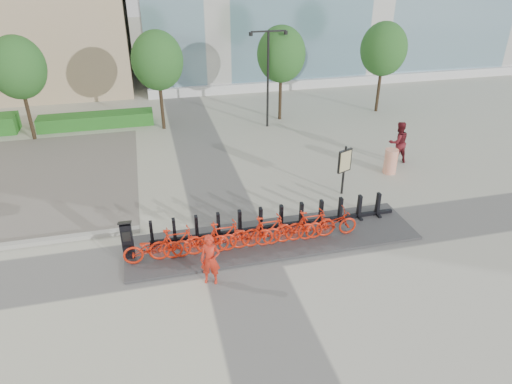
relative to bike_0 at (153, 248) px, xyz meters
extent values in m
plane|color=#A7A799|center=(2.60, 0.05, -0.55)|extent=(120.00, 120.00, 0.00)
cube|color=#2A7421|center=(-2.40, 13.25, -0.20)|extent=(6.00, 1.20, 0.70)
cylinder|color=#33261A|center=(-5.40, 12.05, 0.95)|extent=(0.18, 0.18, 3.00)
ellipsoid|color=#336929|center=(-5.40, 12.05, 3.05)|extent=(2.60, 2.60, 2.99)
cylinder|color=#33261A|center=(1.10, 12.05, 0.95)|extent=(0.18, 0.18, 3.00)
ellipsoid|color=#336929|center=(1.10, 12.05, 3.05)|extent=(2.60, 2.60, 2.99)
cylinder|color=#33261A|center=(7.60, 12.05, 0.95)|extent=(0.18, 0.18, 3.00)
ellipsoid|color=#336929|center=(7.60, 12.05, 3.05)|extent=(2.60, 2.60, 2.99)
cylinder|color=#33261A|center=(13.60, 12.05, 0.95)|extent=(0.18, 0.18, 3.00)
ellipsoid|color=#336929|center=(13.60, 12.05, 3.05)|extent=(2.60, 2.60, 2.99)
cylinder|color=black|center=(6.60, 11.05, 1.95)|extent=(0.12, 0.12, 5.00)
cube|color=black|center=(6.15, 11.05, 4.40)|extent=(0.90, 0.08, 0.08)
cube|color=black|center=(7.05, 11.05, 4.40)|extent=(0.90, 0.08, 0.08)
cylinder|color=black|center=(5.70, 11.05, 4.30)|extent=(0.20, 0.20, 0.18)
cylinder|color=black|center=(7.50, 11.05, 4.30)|extent=(0.20, 0.20, 0.18)
cube|color=#3C3C3E|center=(3.90, 0.35, -0.51)|extent=(9.60, 2.40, 0.08)
imported|color=red|center=(0.00, 0.00, 0.00)|extent=(1.79, 0.62, 0.94)
imported|color=red|center=(0.72, 0.00, 0.05)|extent=(1.74, 0.49, 1.04)
imported|color=red|center=(1.44, 0.00, 0.00)|extent=(1.79, 0.62, 0.94)
imported|color=red|center=(2.16, 0.00, 0.05)|extent=(1.74, 0.49, 1.04)
imported|color=red|center=(2.88, 0.00, 0.00)|extent=(1.79, 0.62, 0.94)
imported|color=red|center=(3.60, 0.00, 0.05)|extent=(1.74, 0.49, 1.04)
imported|color=red|center=(4.32, 0.00, 0.00)|extent=(1.79, 0.62, 0.94)
imported|color=red|center=(5.04, 0.00, 0.05)|extent=(1.74, 0.49, 1.04)
imported|color=red|center=(5.76, 0.00, 0.00)|extent=(1.79, 0.62, 0.94)
cube|color=black|center=(-0.73, 0.41, 0.12)|extent=(0.34, 0.29, 1.19)
cube|color=black|center=(-0.73, 0.41, 0.76)|extent=(0.41, 0.34, 0.15)
cube|color=black|center=(-0.73, 0.25, 0.36)|extent=(0.24, 0.03, 0.33)
imported|color=red|center=(1.55, -1.33, 0.23)|extent=(0.66, 0.53, 1.57)
imported|color=#5C151C|center=(10.99, 5.05, 0.40)|extent=(0.95, 0.75, 1.90)
cylinder|color=#E94004|center=(10.16, 4.09, -0.01)|extent=(0.67, 0.67, 1.07)
cylinder|color=black|center=(7.40, 2.81, 0.45)|extent=(0.09, 0.09, 2.00)
cube|color=black|center=(7.40, 2.81, 0.86)|extent=(0.64, 0.34, 0.91)
cube|color=tan|center=(7.40, 2.76, 0.86)|extent=(0.53, 0.24, 0.80)
camera|label=1|loc=(0.28, -11.78, 7.95)|focal=32.00mm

